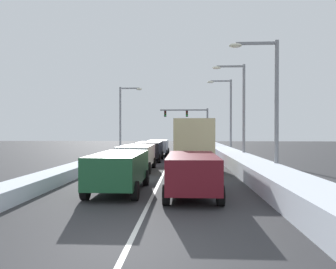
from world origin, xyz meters
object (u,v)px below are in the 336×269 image
Objects in this scene: suv_silver_center_lane_fourth at (158,146)px; suv_black_center_lane_third at (150,149)px; suv_navy_right_lane_third at (187,149)px; street_lamp_left_mid at (124,114)px; suv_maroon_right_lane_nearest at (192,171)px; traffic_light_gantry at (192,119)px; street_lamp_right_mid at (239,104)px; suv_white_center_lane_second at (137,155)px; sedan_charcoal_right_lane_fourth at (189,147)px; suv_green_center_lane_nearest at (119,168)px; street_lamp_right_near at (269,96)px; street_lamp_right_far at (227,110)px; box_truck_right_lane_second at (193,142)px.

suv_black_center_lane_third is at bearing -92.29° from suv_silver_center_lane_fourth.
street_lamp_left_mid is (-7.24, 6.76, 3.64)m from suv_navy_right_lane_third.
traffic_light_gantry reaches higher than suv_maroon_right_lane_nearest.
street_lamp_left_mid reaches higher than suv_silver_center_lane_fourth.
traffic_light_gantry is (1.03, 20.12, 3.48)m from suv_navy_right_lane_third.
suv_white_center_lane_second is at bearing -146.73° from street_lamp_right_mid.
suv_black_center_lane_third is (-3.61, -8.55, 0.25)m from sedan_charcoal_right_lane_fourth.
suv_black_center_lane_third is 6.11m from suv_silver_center_lane_fourth.
suv_black_center_lane_third is at bearing 90.91° from suv_green_center_lane_nearest.
suv_white_center_lane_second reaches higher than sedan_charcoal_right_lane_fourth.
suv_silver_center_lane_fourth is 0.63× the size of street_lamp_left_mid.
sedan_charcoal_right_lane_fourth is 0.60× the size of street_lamp_right_near.
street_lamp_right_far reaches higher than suv_silver_center_lane_fourth.
street_lamp_right_far is (3.39, -14.96, 0.41)m from traffic_light_gantry.
suv_silver_center_lane_fourth is (-3.05, 4.59, 0.00)m from suv_navy_right_lane_third.
suv_maroon_right_lane_nearest is 0.68× the size of box_truck_right_lane_second.
traffic_light_gantry is (4.33, 21.64, 3.48)m from suv_black_center_lane_third.
street_lamp_left_mid is at bearing -121.76° from traffic_light_gantry.
suv_navy_right_lane_third is 10.55m from street_lamp_left_mid.
sedan_charcoal_right_lane_fourth is 6.13m from street_lamp_right_far.
street_lamp_right_mid reaches higher than suv_white_center_lane_second.
suv_silver_center_lane_fourth is at bearing 88.47° from suv_white_center_lane_second.
suv_navy_right_lane_third is 1.09× the size of sedan_charcoal_right_lane_fourth.
suv_navy_right_lane_third is 15.95m from suv_green_center_lane_nearest.
suv_maroon_right_lane_nearest is at bearing -72.46° from street_lamp_left_mid.
suv_maroon_right_lane_nearest is at bearing -101.47° from street_lamp_right_far.
suv_green_center_lane_nearest is (-3.37, -7.59, -0.88)m from box_truck_right_lane_second.
street_lamp_left_mid reaches higher than suv_black_center_lane_third.
suv_maroon_right_lane_nearest is 21.15m from suv_silver_center_lane_fourth.
sedan_charcoal_right_lane_fourth is at bearing 155.57° from street_lamp_right_far.
street_lamp_right_mid reaches higher than suv_navy_right_lane_third.
suv_maroon_right_lane_nearest and suv_green_center_lane_nearest have the same top height.
street_lamp_left_mid is (-11.56, 18.70, 0.11)m from street_lamp_right_near.
sedan_charcoal_right_lane_fourth is (0.01, 15.10, -1.14)m from box_truck_right_lane_second.
street_lamp_right_far is 11.77m from street_lamp_left_mid.
suv_maroon_right_lane_nearest is 1.00× the size of suv_green_center_lane_nearest.
traffic_light_gantry is 0.92× the size of street_lamp_right_far.
sedan_charcoal_right_lane_fourth is 13.63m from traffic_light_gantry.
street_lamp_right_far is (4.36, 21.49, 3.90)m from suv_maroon_right_lane_nearest.
suv_black_center_lane_third is (-3.30, -1.52, 0.00)m from suv_navy_right_lane_third.
street_lamp_right_mid is at bearing 90.78° from street_lamp_right_near.
suv_green_center_lane_nearest and suv_silver_center_lane_fourth have the same top height.
suv_maroon_right_lane_nearest is at bearing -91.53° from traffic_light_gantry.
suv_green_center_lane_nearest is 0.61× the size of street_lamp_right_mid.
suv_white_center_lane_second is 9.20m from street_lamp_right_near.
sedan_charcoal_right_lane_fourth is at bearing 2.03° from street_lamp_left_mid.
street_lamp_right_far is at bearing 89.65° from street_lamp_right_near.
suv_black_center_lane_third is 10.92m from street_lamp_right_far.
street_lamp_left_mid is at bearing 100.54° from suv_green_center_lane_nearest.
suv_maroon_right_lane_nearest is 1.09× the size of sedan_charcoal_right_lane_fourth.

